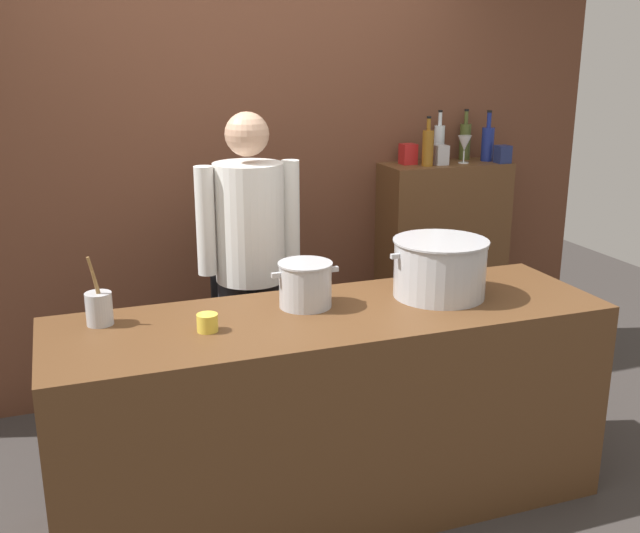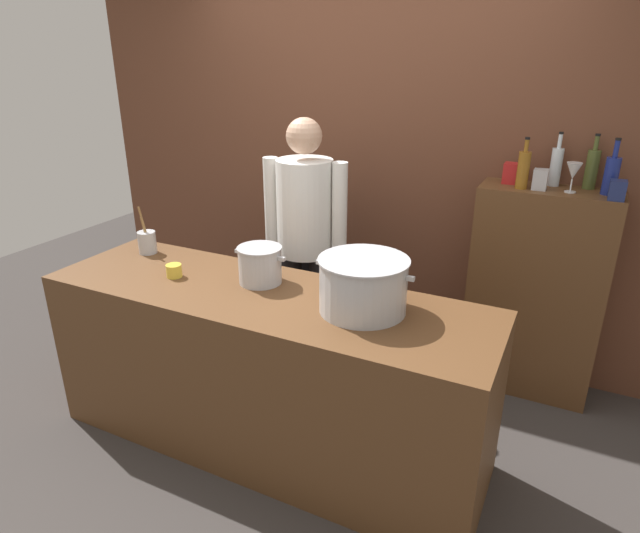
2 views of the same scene
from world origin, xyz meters
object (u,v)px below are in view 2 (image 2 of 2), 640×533
Objects in this scene: wine_bottle_cobalt at (611,174)px; wine_glass_wide at (573,172)px; wine_bottle_clear at (556,166)px; wine_bottle_olive at (592,168)px; wine_bottle_amber at (523,169)px; spice_tin_silver at (540,179)px; spice_tin_navy at (617,190)px; butter_jar at (174,271)px; spice_tin_red at (511,173)px; stockpot_small at (260,265)px; stockpot_large at (363,285)px; utensil_crock at (147,242)px; chef at (305,233)px.

wine_bottle_cobalt reaches higher than wine_glass_wide.
wine_bottle_clear is 0.18m from wine_bottle_olive.
wine_bottle_amber is 0.11m from spice_tin_silver.
wine_glass_wide is 1.57× the size of spice_tin_navy.
wine_bottle_cobalt is 1.84× the size of wine_glass_wide.
wine_glass_wide is (0.25, 0.02, 0.00)m from wine_bottle_amber.
spice_tin_red is (1.47, 1.27, 0.41)m from butter_jar.
stockpot_small is 1.62m from spice_tin_silver.
spice_tin_red reaches higher than spice_tin_silver.
stockpot_large is 3.97× the size of spice_tin_red.
spice_tin_silver reaches higher than stockpot_small.
utensil_crock is at bearing 150.53° from butter_jar.
wine_glass_wide is at bearing 33.49° from butter_jar.
utensil_crock is 2.16m from spice_tin_red.
wine_bottle_olive is 0.29m from spice_tin_silver.
stockpot_large reaches higher than stockpot_small.
spice_tin_silver is (0.09, 0.02, -0.05)m from wine_bottle_amber.
stockpot_large is at bearing -117.95° from wine_bottle_clear.
wine_bottle_cobalt is at bearing -170.55° from chef.
wine_bottle_cobalt is at bearing 12.17° from wine_glass_wide.
wine_bottle_olive is at bearing 8.13° from spice_tin_red.
wine_bottle_cobalt is at bearing 8.19° from wine_bottle_amber.
wine_bottle_amber is (0.50, 1.09, 0.37)m from stockpot_large.
stockpot_large is at bearing -5.67° from utensil_crock.
stockpot_small is at bearing -144.74° from wine_bottle_cobalt.
wine_bottle_olive is at bearing 26.15° from utensil_crock.
wine_bottle_olive is (1.44, 1.18, 0.41)m from stockpot_small.
wine_bottle_cobalt is at bearing 31.81° from butter_jar.
spice_tin_navy is (1.64, 0.34, 0.38)m from chef.
utensil_crock is 0.93× the size of wine_bottle_cobalt.
wine_bottle_olive reaches higher than stockpot_small.
stockpot_large is 1.55× the size of wine_bottle_clear.
spice_tin_navy reaches higher than stockpot_small.
wine_glass_wide is (-0.09, -0.14, -0.00)m from wine_bottle_olive.
chef is 0.97m from stockpot_large.
wine_bottle_olive is 0.14m from wine_bottle_cobalt.
utensil_crock is 3.42× the size of butter_jar.
utensil_crock is at bearing 174.33° from stockpot_large.
wine_bottle_olive is 0.42m from spice_tin_red.
spice_tin_navy is (1.57, 0.97, 0.35)m from stockpot_small.
wine_glass_wide is at bearing 24.07° from utensil_crock.
wine_glass_wide is (1.42, 0.41, 0.44)m from chef.
wine_bottle_cobalt is at bearing 50.80° from stockpot_large.
spice_tin_navy reaches higher than stockpot_large.
wine_bottle_olive reaches higher than stockpot_large.
wine_bottle_olive is at bearing 30.70° from spice_tin_silver.
chef is 14.55× the size of spice_tin_silver.
butter_jar is 0.79× the size of spice_tin_navy.
stockpot_large is at bearing -124.21° from wine_glass_wide.
stockpot_small is at bearing -148.21° from spice_tin_navy.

